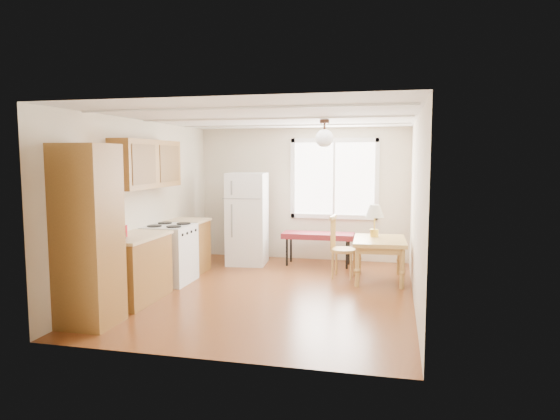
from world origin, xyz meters
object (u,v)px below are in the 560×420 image
(chair, at_px, (338,242))
(bench, at_px, (318,236))
(refrigerator, at_px, (247,219))
(dining_table, at_px, (380,245))

(chair, bearing_deg, bench, 124.05)
(refrigerator, xyz_separation_m, dining_table, (2.40, -0.74, -0.27))
(refrigerator, bearing_deg, dining_table, -22.57)
(refrigerator, height_order, chair, refrigerator)
(refrigerator, relative_size, dining_table, 1.52)
(refrigerator, distance_m, chair, 1.87)
(refrigerator, height_order, bench, refrigerator)
(refrigerator, distance_m, bench, 1.33)
(dining_table, bearing_deg, chair, 169.83)
(refrigerator, bearing_deg, chair, -25.93)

